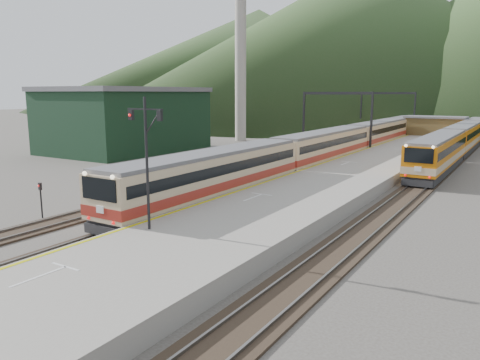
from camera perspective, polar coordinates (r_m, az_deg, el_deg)
The scene contains 16 objects.
track_main at distance 48.67m, azimuth 8.45°, elevation 1.28°, with size 2.60×200.00×0.23m.
track_far at distance 50.84m, azimuth 3.27°, elevation 1.77°, with size 2.60×200.00×0.23m.
track_second at distance 45.42m, azimuth 21.86°, elevation -0.03°, with size 2.60×200.00×0.23m.
platform at distance 44.81m, azimuth 14.01°, elevation 0.85°, with size 8.00×100.00×1.00m, color gray.
gantry_near at distance 63.08m, azimuth 11.70°, elevation 8.31°, with size 9.55×0.25×8.00m.
gantry_far at distance 86.95m, azimuth 17.51°, elevation 8.60°, with size 9.55×0.25×8.00m.
warehouse at distance 65.97m, azimuth -13.76°, elevation 7.21°, with size 14.50×20.50×8.60m.
smokestack at distance 78.15m, azimuth 0.07°, elevation 15.83°, with size 1.80×1.80×30.00m, color #9E998E.
station_shed at distance 83.38m, azimuth 22.69°, elevation 6.14°, with size 9.40×4.40×3.10m.
hill_a at distance 204.11m, azimuth 15.54°, elevation 16.42°, with size 180.00×180.00×60.00m, color #2D4F22.
hill_d at distance 281.63m, azimuth 2.30°, elevation 14.55°, with size 200.00×200.00×55.00m, color #2D4F22.
main_train at distance 62.10m, azimuth 13.96°, elevation 4.98°, with size 3.09×84.57×3.77m.
second_train at distance 68.73m, azimuth 25.56°, elevation 4.61°, with size 2.78×57.00×3.39m.
signal_mast at distance 23.55m, azimuth -11.34°, elevation 3.65°, with size 2.20×0.27×6.64m.
short_signal_b at distance 40.87m, azimuth -1.31°, elevation 1.61°, with size 0.25×0.20×2.27m.
short_signal_c at distance 32.03m, azimuth -23.12°, elevation -1.74°, with size 0.25×0.20×2.27m.
Camera 1 is at (19.04, -4.12, 7.81)m, focal length 35.00 mm.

